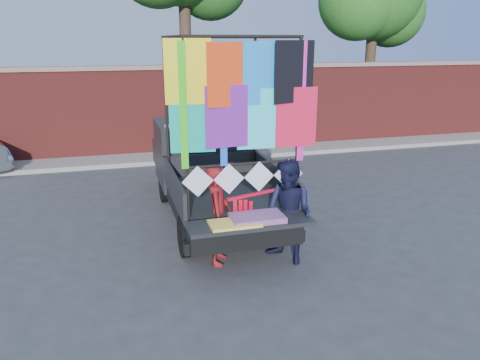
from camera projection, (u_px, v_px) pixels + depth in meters
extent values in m
plane|color=#38383A|center=(214.00, 251.00, 7.64)|extent=(90.00, 90.00, 0.00)
cube|color=maroon|center=(161.00, 113.00, 13.73)|extent=(30.00, 0.35, 2.50)
cube|color=#896E60|center=(159.00, 67.00, 13.35)|extent=(30.00, 0.45, 0.12)
cube|color=gray|center=(166.00, 157.00, 13.43)|extent=(30.00, 1.20, 0.12)
cylinder|color=#38281C|center=(186.00, 59.00, 14.67)|extent=(0.36, 0.36, 5.46)
cylinder|color=#38281C|center=(369.00, 70.00, 16.48)|extent=(0.36, 0.36, 4.55)
sphere|color=#30621C|center=(390.00, 12.00, 16.52)|extent=(2.40, 2.40, 2.40)
sphere|color=#30621C|center=(358.00, 0.00, 15.34)|extent=(2.60, 2.60, 2.60)
cylinder|color=black|center=(166.00, 186.00, 9.88)|extent=(0.22, 0.66, 0.66)
cylinder|color=black|center=(187.00, 236.00, 7.38)|extent=(0.22, 0.66, 0.66)
cylinder|color=black|center=(237.00, 181.00, 10.29)|extent=(0.22, 0.66, 0.66)
cylinder|color=black|center=(280.00, 226.00, 7.79)|extent=(0.22, 0.66, 0.66)
cube|color=black|center=(217.00, 196.00, 8.74)|extent=(1.71, 4.23, 0.30)
cube|color=black|center=(226.00, 194.00, 7.96)|extent=(1.81, 2.32, 0.10)
cube|color=black|center=(174.00, 186.00, 7.67)|extent=(0.06, 2.32, 0.45)
cube|color=black|center=(276.00, 178.00, 8.13)|extent=(0.06, 2.32, 0.45)
cube|color=black|center=(212.00, 165.00, 8.95)|extent=(1.81, 0.06, 0.45)
cube|color=black|center=(202.00, 151.00, 9.83)|extent=(1.81, 1.61, 1.26)
cube|color=#8C9EAD|center=(206.00, 137.00, 9.30)|extent=(1.61, 0.06, 0.55)
cube|color=#8C9EAD|center=(195.00, 135.00, 10.47)|extent=(1.61, 0.10, 0.70)
cube|color=black|center=(193.00, 151.00, 10.92)|extent=(1.76, 0.91, 0.55)
cube|color=black|center=(250.00, 223.00, 6.66)|extent=(1.81, 0.55, 0.06)
cube|color=black|center=(246.00, 241.00, 6.98)|extent=(1.86, 0.15, 0.18)
cylinder|color=black|center=(186.00, 132.00, 6.40)|extent=(0.05, 0.05, 2.52)
cylinder|color=black|center=(166.00, 111.00, 8.34)|extent=(0.05, 0.05, 2.52)
cylinder|color=black|center=(298.00, 127.00, 6.82)|extent=(0.05, 0.05, 2.52)
cylinder|color=black|center=(255.00, 107.00, 8.77)|extent=(0.05, 0.05, 2.52)
cylinder|color=black|center=(244.00, 36.00, 6.25)|extent=(1.71, 0.04, 0.04)
cylinder|color=black|center=(210.00, 37.00, 8.19)|extent=(1.71, 0.04, 0.04)
cylinder|color=black|center=(171.00, 37.00, 7.01)|extent=(0.04, 2.16, 0.04)
cylinder|color=black|center=(275.00, 37.00, 7.43)|extent=(0.04, 2.16, 0.04)
cylinder|color=black|center=(244.00, 164.00, 6.75)|extent=(1.71, 0.04, 0.04)
cube|color=yellow|center=(189.00, 72.00, 6.16)|extent=(0.62, 0.02, 0.86)
cube|color=#FF4315|center=(227.00, 72.00, 6.26)|extent=(0.62, 0.02, 0.86)
cube|color=#1B8CF9|center=(262.00, 71.00, 6.42)|extent=(0.62, 0.02, 0.86)
cube|color=black|center=(297.00, 70.00, 6.52)|extent=(0.62, 0.02, 0.86)
cube|color=#0CB097|center=(191.00, 121.00, 6.35)|extent=(0.62, 0.02, 0.86)
cube|color=purple|center=(227.00, 120.00, 6.44)|extent=(0.62, 0.02, 0.86)
cube|color=#35E9FF|center=(261.00, 118.00, 6.61)|extent=(0.62, 0.02, 0.86)
cube|color=#F01A42|center=(295.00, 117.00, 6.71)|extent=(0.62, 0.02, 0.86)
cube|color=#3CD81B|center=(183.00, 107.00, 6.25)|extent=(0.10, 0.01, 1.71)
cube|color=#E626A6|center=(302.00, 103.00, 6.69)|extent=(0.10, 0.01, 1.71)
cube|color=blue|center=(223.00, 106.00, 6.39)|extent=(0.10, 0.01, 1.71)
cube|color=white|center=(198.00, 181.00, 6.61)|extent=(0.46, 0.01, 0.46)
cube|color=white|center=(229.00, 179.00, 6.73)|extent=(0.46, 0.01, 0.46)
cube|color=white|center=(259.00, 176.00, 6.84)|extent=(0.46, 0.01, 0.46)
cube|color=white|center=(288.00, 174.00, 6.96)|extent=(0.46, 0.01, 0.46)
cube|color=#FD3846|center=(257.00, 218.00, 6.66)|extent=(0.76, 0.45, 0.08)
cube|color=#FCDB4F|center=(235.00, 223.00, 6.51)|extent=(0.70, 0.40, 0.04)
imported|color=maroon|center=(218.00, 215.00, 7.05)|extent=(0.54, 0.66, 1.55)
imported|color=#151836|center=(289.00, 212.00, 7.07)|extent=(0.93, 0.99, 1.61)
cube|color=red|center=(254.00, 194.00, 6.97)|extent=(0.90, 0.32, 0.04)
cube|color=red|center=(235.00, 215.00, 6.96)|extent=(0.06, 0.02, 0.53)
cube|color=red|center=(240.00, 216.00, 6.99)|extent=(0.06, 0.02, 0.53)
cube|color=red|center=(245.00, 216.00, 7.02)|extent=(0.06, 0.02, 0.53)
cube|color=red|center=(250.00, 217.00, 7.04)|extent=(0.06, 0.02, 0.53)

